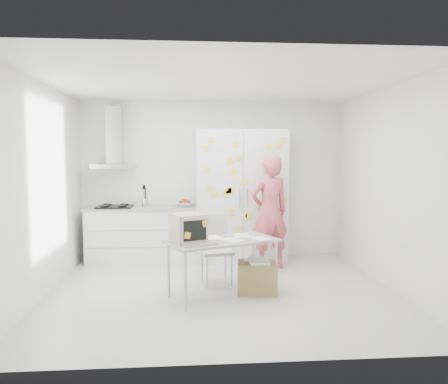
{
  "coord_description": "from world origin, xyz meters",
  "views": [
    {
      "loc": [
        -0.4,
        -5.59,
        1.8
      ],
      "look_at": [
        0.09,
        0.7,
        1.25
      ],
      "focal_mm": 35.0,
      "sensor_mm": 36.0,
      "label": 1
    }
  ],
  "objects": [
    {
      "name": "floor",
      "position": [
        0.0,
        0.0,
        -0.01
      ],
      "size": [
        4.5,
        4.0,
        0.02
      ],
      "primitive_type": "cube",
      "color": "silver",
      "rests_on": "ground"
    },
    {
      "name": "cardboard_box",
      "position": [
        0.46,
        -0.11,
        0.21
      ],
      "size": [
        0.55,
        0.46,
        0.44
      ],
      "rotation": [
        0.0,
        0.0,
        -0.12
      ],
      "color": "olive",
      "rests_on": "ground"
    },
    {
      "name": "walls",
      "position": [
        0.0,
        0.72,
        1.35
      ],
      "size": [
        4.52,
        4.01,
        2.7
      ],
      "color": "white",
      "rests_on": "ground"
    },
    {
      "name": "ceiling",
      "position": [
        0.0,
        0.0,
        2.7
      ],
      "size": [
        4.5,
        4.0,
        0.02
      ],
      "primitive_type": "cube",
      "color": "white",
      "rests_on": "walls"
    },
    {
      "name": "desk",
      "position": [
        -0.27,
        -0.3,
        0.82
      ],
      "size": [
        1.51,
        1.14,
        1.07
      ],
      "rotation": [
        0.0,
        0.0,
        0.4
      ],
      "color": "#989EA2",
      "rests_on": "ground"
    },
    {
      "name": "chair",
      "position": [
        -0.06,
        0.41,
        0.53
      ],
      "size": [
        0.49,
        0.49,
        0.94
      ],
      "rotation": [
        0.0,
        0.0,
        0.17
      ],
      "color": "beige",
      "rests_on": "ground"
    },
    {
      "name": "person",
      "position": [
        0.83,
        1.08,
        0.89
      ],
      "size": [
        0.75,
        0.61,
        1.78
      ],
      "primitive_type": "imported",
      "rotation": [
        0.0,
        0.0,
        3.46
      ],
      "color": "#D4525B",
      "rests_on": "ground"
    },
    {
      "name": "counter_run",
      "position": [
        -1.2,
        1.7,
        0.47
      ],
      "size": [
        1.84,
        0.63,
        1.28
      ],
      "color": "white",
      "rests_on": "ground"
    },
    {
      "name": "range_hood",
      "position": [
        -1.65,
        1.84,
        1.96
      ],
      "size": [
        0.7,
        0.48,
        1.01
      ],
      "color": "silver",
      "rests_on": "walls"
    },
    {
      "name": "tall_cabinet",
      "position": [
        0.45,
        1.67,
        1.1
      ],
      "size": [
        1.5,
        0.68,
        2.2
      ],
      "color": "silver",
      "rests_on": "ground"
    }
  ]
}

